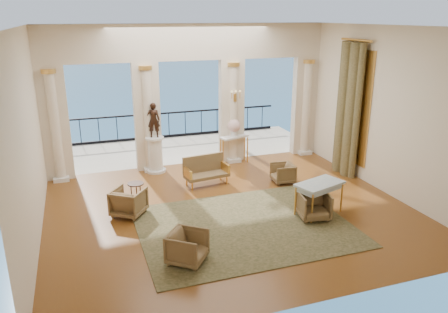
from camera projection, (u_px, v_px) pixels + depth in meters
name	position (u px, v px, depth m)	size (l,w,h in m)	color
floor	(231.00, 211.00, 11.10)	(9.00, 9.00, 0.00)	#4F2913
room_walls	(249.00, 108.00, 9.21)	(9.00, 9.00, 9.00)	white
arcade	(190.00, 87.00, 13.74)	(9.00, 0.56, 4.50)	beige
terrace	(178.00, 149.00, 16.33)	(10.00, 3.60, 0.10)	#BEB39C
balustrade	(169.00, 127.00, 17.63)	(9.00, 0.06, 1.03)	black
palm_tree	(222.00, 33.00, 16.39)	(2.00, 2.00, 4.50)	#4C3823
sea	(99.00, 88.00, 66.93)	(160.00, 160.00, 0.00)	teal
curtain	(348.00, 110.00, 13.15)	(0.33, 1.40, 4.09)	brown
window_frame	(353.00, 107.00, 13.18)	(0.04, 1.60, 3.40)	gold
wall_sconce	(235.00, 97.00, 14.00)	(0.30, 0.11, 0.33)	gold
rug	(244.00, 226.00, 10.26)	(4.88, 3.79, 0.02)	#2C3419
armchair_a	(187.00, 246.00, 8.69)	(0.70, 0.66, 0.72)	#433119
armchair_b	(314.00, 204.00, 10.58)	(0.71, 0.67, 0.73)	#433119
armchair_c	(283.00, 172.00, 12.88)	(0.62, 0.58, 0.63)	#433119
armchair_d	(129.00, 201.00, 10.76)	(0.74, 0.69, 0.76)	#433119
settee	(205.00, 170.00, 12.75)	(1.35, 0.72, 0.85)	#433119
game_table	(320.00, 186.00, 10.72)	(1.34, 1.00, 0.82)	#A5C0CE
pedestal	(155.00, 155.00, 13.69)	(0.62, 0.62, 1.14)	silver
statue	(154.00, 120.00, 13.34)	(0.39, 0.26, 1.08)	black
console_table	(234.00, 141.00, 14.49)	(1.04, 0.67, 0.92)	silver
urn	(234.00, 127.00, 14.34)	(0.42, 0.42, 0.55)	white
side_table	(136.00, 187.00, 11.10)	(0.42, 0.42, 0.67)	black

